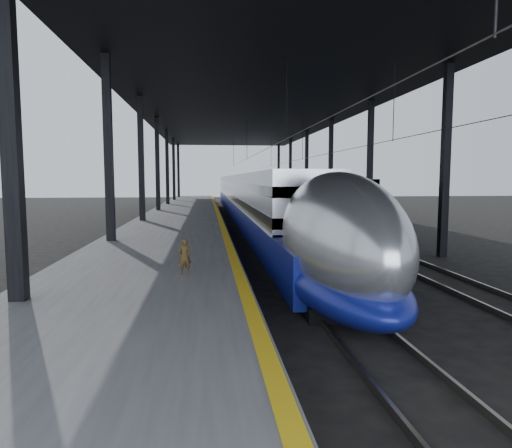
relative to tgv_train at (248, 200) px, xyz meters
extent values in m
plane|color=black|center=(-2.00, -24.29, -1.89)|extent=(160.00, 160.00, 0.00)
cube|color=#4C4C4F|center=(-5.50, -4.29, -1.39)|extent=(6.00, 80.00, 1.00)
cube|color=gold|center=(-2.70, -4.29, -0.89)|extent=(0.30, 80.00, 0.01)
cube|color=slate|center=(-0.72, -4.29, -1.81)|extent=(0.08, 80.00, 0.16)
cube|color=slate|center=(0.72, -4.29, -1.81)|extent=(0.08, 80.00, 0.16)
cube|color=slate|center=(4.28, -4.29, -1.81)|extent=(0.08, 80.00, 0.16)
cube|color=slate|center=(5.72, -4.29, -1.81)|extent=(0.08, 80.00, 0.16)
cube|color=black|center=(-7.80, -29.29, 2.61)|extent=(0.35, 0.35, 9.00)
cube|color=black|center=(-7.80, -19.29, 2.61)|extent=(0.35, 0.35, 9.00)
cube|color=black|center=(7.60, -19.29, 2.61)|extent=(0.35, 0.35, 9.00)
cube|color=black|center=(-7.80, -9.29, 2.61)|extent=(0.35, 0.35, 9.00)
cube|color=black|center=(7.60, -9.29, 2.61)|extent=(0.35, 0.35, 9.00)
cube|color=black|center=(-7.80, 0.71, 2.61)|extent=(0.35, 0.35, 9.00)
cube|color=black|center=(7.60, 0.71, 2.61)|extent=(0.35, 0.35, 9.00)
cube|color=black|center=(-7.80, 10.71, 2.61)|extent=(0.35, 0.35, 9.00)
cube|color=black|center=(7.60, 10.71, 2.61)|extent=(0.35, 0.35, 9.00)
cube|color=black|center=(-7.80, 20.71, 2.61)|extent=(0.35, 0.35, 9.00)
cube|color=black|center=(7.60, 20.71, 2.61)|extent=(0.35, 0.35, 9.00)
cube|color=black|center=(-7.80, 30.71, 2.61)|extent=(0.35, 0.35, 9.00)
cube|color=black|center=(7.60, 30.71, 2.61)|extent=(0.35, 0.35, 9.00)
cube|color=black|center=(-0.10, -4.29, 7.36)|extent=(18.00, 75.00, 0.45)
cylinder|color=slate|center=(0.00, -4.29, 3.61)|extent=(0.03, 74.00, 0.03)
cylinder|color=slate|center=(5.00, -4.29, 3.61)|extent=(0.03, 74.00, 0.03)
cube|color=#AFB1B6|center=(0.00, 4.02, 0.27)|extent=(2.73, 57.00, 3.76)
cube|color=navy|center=(0.00, 2.52, -0.90)|extent=(2.80, 62.00, 1.46)
cube|color=silver|center=(0.00, 4.02, -0.15)|extent=(2.82, 57.00, 0.09)
cube|color=black|center=(0.00, 4.02, 1.35)|extent=(2.77, 57.00, 0.40)
cube|color=black|center=(0.00, 4.02, 0.27)|extent=(2.77, 57.00, 0.40)
ellipsoid|color=#AFB1B6|center=(0.00, -27.48, 0.13)|extent=(2.73, 8.40, 3.76)
ellipsoid|color=navy|center=(0.00, -27.48, -0.95)|extent=(2.80, 8.40, 1.60)
ellipsoid|color=black|center=(0.00, -30.08, 0.88)|extent=(1.41, 2.20, 0.85)
cube|color=black|center=(0.00, -27.48, -1.69)|extent=(2.07, 2.60, 0.40)
cube|color=black|center=(0.00, -5.48, -1.69)|extent=(2.07, 2.60, 0.40)
cube|color=navy|center=(5.00, -5.41, 0.00)|extent=(2.65, 18.00, 3.59)
cube|color=#909398|center=(5.00, -13.81, 0.00)|extent=(2.70, 1.20, 3.64)
cube|color=black|center=(5.00, -14.43, 0.80)|extent=(1.61, 0.06, 0.80)
cube|color=#B40D1A|center=(5.00, -14.43, -0.43)|extent=(1.13, 0.06, 0.52)
cube|color=#909398|center=(5.00, 13.59, 0.00)|extent=(2.65, 18.00, 3.59)
cube|color=#909398|center=(5.00, 32.59, 0.00)|extent=(2.65, 18.00, 3.59)
cube|color=black|center=(5.00, -11.41, -1.71)|extent=(2.08, 2.40, 0.36)
cube|color=black|center=(5.00, 10.59, -1.71)|extent=(2.08, 2.40, 0.36)
imported|color=#493518|center=(-4.24, -26.92, -0.38)|extent=(0.41, 0.31, 1.03)
camera|label=1|loc=(-3.60, -39.81, 1.81)|focal=32.00mm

